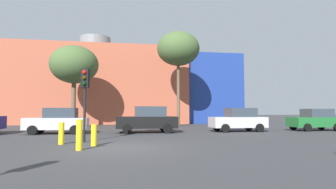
% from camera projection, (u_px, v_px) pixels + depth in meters
% --- Properties ---
extents(ground_plane, '(200.00, 200.00, 0.00)m').
position_uv_depth(ground_plane, '(119.00, 148.00, 11.03)').
color(ground_plane, '#38383A').
extents(building_backdrop, '(37.24, 11.44, 11.29)m').
position_uv_depth(building_backdrop, '(95.00, 88.00, 35.93)').
color(building_backdrop, '#B2563D').
rests_on(building_backdrop, ground_plane).
extents(parked_car_1, '(3.94, 1.93, 1.71)m').
position_uv_depth(parked_car_1, '(58.00, 121.00, 18.05)').
color(parked_car_1, silver).
rests_on(parked_car_1, ground_plane).
extents(parked_car_2, '(4.19, 2.06, 1.82)m').
position_uv_depth(parked_car_2, '(148.00, 120.00, 19.02)').
color(parked_car_2, black).
rests_on(parked_car_2, ground_plane).
extents(parked_car_3, '(3.98, 1.96, 1.73)m').
position_uv_depth(parked_car_3, '(238.00, 120.00, 20.10)').
color(parked_car_3, silver).
rests_on(parked_car_3, ground_plane).
extents(parked_car_4, '(3.86, 1.90, 1.67)m').
position_uv_depth(parked_car_4, '(315.00, 120.00, 21.11)').
color(parked_car_4, '#1E662D').
rests_on(parked_car_4, ground_plane).
extents(traffic_light_island, '(0.40, 0.39, 3.53)m').
position_uv_depth(traffic_light_island, '(85.00, 88.00, 13.15)').
color(traffic_light_island, black).
rests_on(traffic_light_island, ground_plane).
extents(bare_tree_0, '(4.55, 4.55, 7.79)m').
position_uv_depth(bare_tree_0, '(74.00, 65.00, 26.12)').
color(bare_tree_0, brown).
rests_on(bare_tree_0, ground_plane).
extents(bare_tree_1, '(4.29, 4.29, 9.53)m').
position_uv_depth(bare_tree_1, '(178.00, 49.00, 27.53)').
color(bare_tree_1, brown).
rests_on(bare_tree_1, ground_plane).
extents(bollard_yellow_0, '(0.24, 0.24, 0.97)m').
position_uv_depth(bollard_yellow_0, '(61.00, 133.00, 12.17)').
color(bollard_yellow_0, yellow).
rests_on(bollard_yellow_0, ground_plane).
extents(bollard_yellow_1, '(0.24, 0.24, 0.92)m').
position_uv_depth(bollard_yellow_1, '(94.00, 135.00, 11.65)').
color(bollard_yellow_1, yellow).
rests_on(bollard_yellow_1, ground_plane).
extents(bollard_yellow_2, '(0.24, 0.24, 1.16)m').
position_uv_depth(bollard_yellow_2, '(79.00, 135.00, 10.31)').
color(bollard_yellow_2, yellow).
rests_on(bollard_yellow_2, ground_plane).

